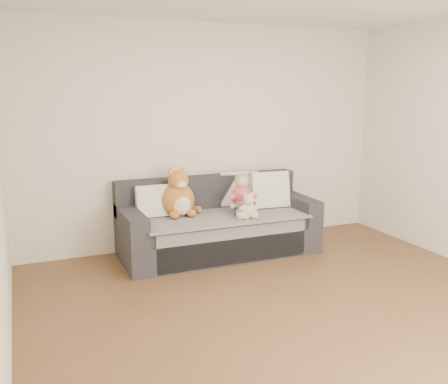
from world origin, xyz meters
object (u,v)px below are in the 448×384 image
object	(u,v)px
plush_cat	(178,197)
teddy_bear	(248,208)
sofa	(218,227)
toddler	(242,197)
sippy_cup	(238,209)

from	to	relation	value
plush_cat	teddy_bear	world-z (taller)	plush_cat
sofa	plush_cat	distance (m)	0.58
toddler	teddy_bear	bearing A→B (deg)	-84.50
plush_cat	sippy_cup	size ratio (longest dim) A/B	4.46
plush_cat	sippy_cup	world-z (taller)	plush_cat
toddler	teddy_bear	xyz separation A→B (m)	(-0.02, -0.22, -0.07)
sofa	teddy_bear	distance (m)	0.50
sofa	sippy_cup	world-z (taller)	sofa
plush_cat	teddy_bear	distance (m)	0.78
plush_cat	sofa	bearing A→B (deg)	-11.22
sippy_cup	teddy_bear	bearing A→B (deg)	-70.20
toddler	sofa	bearing A→B (deg)	164.50
plush_cat	teddy_bear	bearing A→B (deg)	-35.00
sippy_cup	plush_cat	bearing A→B (deg)	158.28
sofa	sippy_cup	size ratio (longest dim) A/B	17.07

